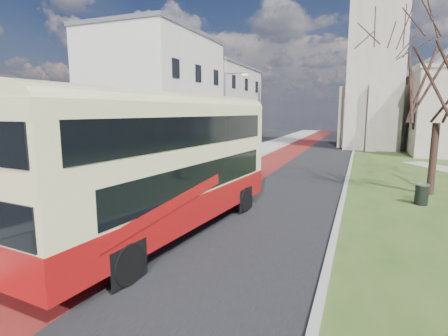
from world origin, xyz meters
The scene contains 14 objects.
ground centered at (0.00, 0.00, 0.00)m, with size 160.00×160.00×0.00m, color black.
road_carriageway centered at (1.50, 20.00, 0.01)m, with size 9.00×120.00×0.01m, color black.
bus_lane centered at (-1.20, 20.00, 0.01)m, with size 3.40×120.00×0.01m, color #591414.
pavement_west centered at (-5.00, 20.00, 0.06)m, with size 4.00×120.00×0.12m, color gray.
kerb_west centered at (-3.00, 20.00, 0.07)m, with size 0.25×120.00×0.13m, color #999993.
kerb_east centered at (6.10, 22.00, 0.07)m, with size 0.25×80.00×0.13m, color #999993.
pedestrian_railing centered at (-2.95, 4.00, 0.55)m, with size 0.07×24.00×1.12m.
gothic_church centered at (12.56, 38.00, 13.13)m, with size 16.38×18.00×40.00m.
street_block_near centered at (-14.00, 22.00, 6.51)m, with size 10.30×14.30×13.00m.
street_block_far centered at (-14.00, 38.00, 5.76)m, with size 10.30×16.30×11.50m.
streetlamp centered at (-4.35, 18.00, 4.59)m, with size 2.13×0.18×8.00m.
bus centered at (0.01, 0.29, 3.00)m, with size 4.12×12.79×5.26m.
winter_tree_near centered at (10.73, 11.57, 7.35)m, with size 8.48×8.48×10.55m.
litter_bin centered at (9.89, 8.78, 0.58)m, with size 0.73×0.73×1.08m.
Camera 1 is at (6.82, -11.11, 4.76)m, focal length 28.00 mm.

